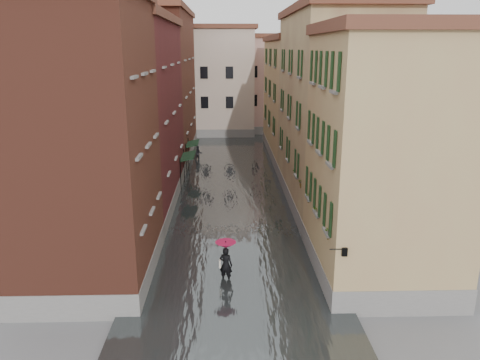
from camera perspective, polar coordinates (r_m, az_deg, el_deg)
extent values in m
plane|color=slate|center=(25.59, -0.73, -9.33)|extent=(120.00, 120.00, 0.00)
cube|color=#3C4243|center=(37.73, -1.04, -0.75)|extent=(10.00, 60.00, 0.20)
cube|color=brown|center=(22.61, -18.78, 3.80)|extent=(6.00, 8.00, 13.00)
cube|color=#561C1B|center=(33.16, -13.31, 7.41)|extent=(6.00, 14.00, 12.50)
cube|color=brown|center=(47.77, -9.81, 10.99)|extent=(6.00, 16.00, 14.00)
cube|color=tan|center=(22.96, 17.06, 2.21)|extent=(6.00, 8.00, 11.50)
cube|color=tan|center=(33.26, 11.25, 7.99)|extent=(6.00, 14.00, 13.00)
cube|color=tan|center=(47.99, 7.29, 9.61)|extent=(6.00, 16.00, 11.50)
cube|color=beige|center=(61.36, -4.18, 11.75)|extent=(12.00, 9.00, 13.00)
cube|color=tan|center=(63.65, 4.19, 11.44)|extent=(10.00, 9.00, 12.00)
cube|color=black|center=(37.54, -6.34, 2.94)|extent=(1.09, 3.04, 0.31)
cylinder|color=black|center=(36.40, -7.26, 0.63)|extent=(0.06, 0.06, 2.80)
cylinder|color=black|center=(39.33, -6.84, 1.80)|extent=(0.06, 0.06, 2.80)
cube|color=black|center=(42.45, -5.81, 4.47)|extent=(1.09, 2.69, 0.31)
cylinder|color=black|center=(41.42, -6.58, 2.53)|extent=(0.06, 0.06, 2.80)
cylinder|color=black|center=(44.04, -6.29, 3.34)|extent=(0.06, 0.06, 2.80)
cylinder|color=black|center=(19.34, 11.74, -8.27)|extent=(0.60, 0.05, 0.05)
cube|color=black|center=(19.45, 12.60, -8.50)|extent=(0.22, 0.22, 0.35)
cube|color=beige|center=(19.45, 12.60, -8.50)|extent=(0.14, 0.14, 0.24)
cube|color=brown|center=(20.65, 11.03, -6.47)|extent=(0.22, 0.85, 0.18)
imported|color=#265926|center=(20.50, 11.09, -5.39)|extent=(0.59, 0.51, 0.66)
cube|color=brown|center=(23.16, 9.58, -3.90)|extent=(0.22, 0.85, 0.18)
imported|color=#265926|center=(23.03, 9.63, -2.91)|extent=(0.59, 0.51, 0.66)
cube|color=brown|center=(25.21, 8.64, -2.21)|extent=(0.22, 0.85, 0.18)
imported|color=#265926|center=(25.08, 8.68, -1.30)|extent=(0.59, 0.51, 0.66)
cube|color=brown|center=(27.75, 7.68, -0.48)|extent=(0.22, 0.85, 0.18)
imported|color=#265926|center=(27.64, 7.72, 0.36)|extent=(0.59, 0.51, 0.66)
cube|color=brown|center=(30.03, 6.97, 0.81)|extent=(0.22, 0.85, 0.18)
imported|color=#265926|center=(29.92, 7.00, 1.59)|extent=(0.59, 0.51, 0.66)
imported|color=black|center=(22.71, -1.74, -10.29)|extent=(0.75, 0.61, 1.78)
cube|color=beige|center=(22.73, -2.45, -10.10)|extent=(0.08, 0.30, 0.38)
cylinder|color=black|center=(22.51, -1.75, -9.24)|extent=(0.02, 0.02, 1.00)
cone|color=#A60B36|center=(22.27, -1.76, -7.91)|extent=(1.01, 1.01, 0.28)
imported|color=black|center=(46.22, -5.11, 3.20)|extent=(0.89, 0.76, 1.58)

